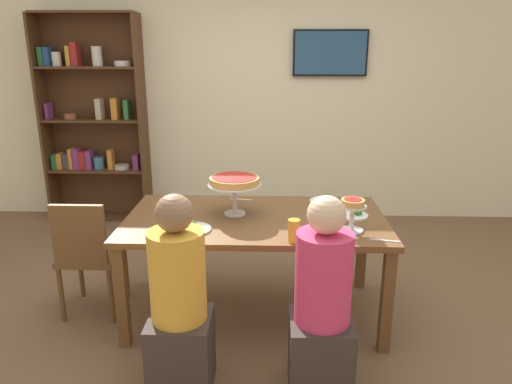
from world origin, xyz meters
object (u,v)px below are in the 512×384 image
(television, at_px, (330,53))
(diner_near_right, at_px, (322,313))
(salad_plate_far_diner, at_px, (191,228))
(water_glass_clear_near, at_px, (172,206))
(dining_table, at_px, (256,228))
(cutlery_knife_near, at_px, (385,241))
(deep_dish_pizza_stand, at_px, (234,183))
(cutlery_fork_near, at_px, (241,199))
(salad_plate_near_diner, at_px, (325,200))
(bookshelf, at_px, (93,120))
(chair_head_west, at_px, (88,252))
(diner_near_left, at_px, (179,310))
(personal_pizza_stand, at_px, (352,209))
(salad_plate_spare, at_px, (354,215))
(beer_glass_amber_tall, at_px, (294,231))

(television, height_order, diner_near_right, television)
(salad_plate_far_diner, distance_m, water_glass_clear_near, 0.40)
(television, relative_size, salad_plate_far_diner, 3.23)
(water_glass_clear_near, bearing_deg, dining_table, -8.11)
(water_glass_clear_near, height_order, cutlery_knife_near, water_glass_clear_near)
(deep_dish_pizza_stand, relative_size, cutlery_knife_near, 2.06)
(dining_table, height_order, cutlery_fork_near, cutlery_fork_near)
(salad_plate_near_diner, bearing_deg, cutlery_fork_near, 175.62)
(cutlery_knife_near, bearing_deg, deep_dish_pizza_stand, 166.46)
(television, distance_m, cutlery_fork_near, 2.19)
(bookshelf, relative_size, chair_head_west, 2.54)
(dining_table, distance_m, salad_plate_near_diner, 0.62)
(diner_near_left, distance_m, cutlery_knife_near, 1.28)
(bookshelf, bearing_deg, cutlery_knife_near, -42.53)
(television, distance_m, personal_pizza_stand, 2.52)
(television, bearing_deg, personal_pizza_stand, -92.23)
(cutlery_knife_near, bearing_deg, personal_pizza_stand, 151.33)
(chair_head_west, height_order, deep_dish_pizza_stand, deep_dish_pizza_stand)
(personal_pizza_stand, relative_size, salad_plate_near_diner, 0.93)
(salad_plate_spare, relative_size, cutlery_fork_near, 1.16)
(bookshelf, distance_m, water_glass_clear_near, 2.32)
(personal_pizza_stand, bearing_deg, salad_plate_spare, 77.17)
(water_glass_clear_near, bearing_deg, salad_plate_far_diner, -61.33)
(salad_plate_far_diner, relative_size, salad_plate_spare, 1.15)
(television, xyz_separation_m, salad_plate_near_diner, (-0.20, -1.77, -1.05))
(beer_glass_amber_tall, bearing_deg, salad_plate_spare, 46.46)
(chair_head_west, height_order, salad_plate_far_diner, chair_head_west)
(salad_plate_near_diner, bearing_deg, salad_plate_far_diner, -146.29)
(deep_dish_pizza_stand, relative_size, water_glass_clear_near, 4.08)
(salad_plate_far_diner, height_order, salad_plate_spare, salad_plate_far_diner)
(chair_head_west, bearing_deg, cutlery_knife_near, -9.72)
(television, relative_size, beer_glass_amber_tall, 5.61)
(personal_pizza_stand, distance_m, salad_plate_far_diner, 1.02)
(deep_dish_pizza_stand, bearing_deg, diner_near_left, -105.35)
(beer_glass_amber_tall, height_order, cutlery_knife_near, beer_glass_amber_tall)
(salad_plate_spare, bearing_deg, deep_dish_pizza_stand, 178.80)
(dining_table, xyz_separation_m, diner_near_right, (0.38, -0.81, -0.17))
(bookshelf, distance_m, television, 2.63)
(dining_table, bearing_deg, personal_pizza_stand, -21.27)
(personal_pizza_stand, xyz_separation_m, water_glass_clear_near, (-1.21, 0.32, -0.10))
(dining_table, relative_size, cutlery_knife_near, 9.87)
(television, xyz_separation_m, diner_near_right, (-0.32, -2.92, -1.31))
(diner_near_left, distance_m, salad_plate_spare, 1.38)
(deep_dish_pizza_stand, relative_size, personal_pizza_stand, 1.73)
(deep_dish_pizza_stand, distance_m, water_glass_clear_near, 0.48)
(diner_near_right, height_order, salad_plate_spare, diner_near_right)
(bookshelf, distance_m, beer_glass_amber_tall, 3.22)
(salad_plate_spare, bearing_deg, beer_glass_amber_tall, -133.54)
(chair_head_west, bearing_deg, diner_near_right, -25.81)
(salad_plate_near_diner, bearing_deg, diner_near_left, -127.93)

